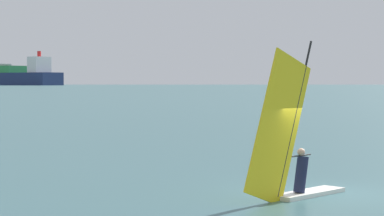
% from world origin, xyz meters
% --- Properties ---
extents(ground_plane, '(4000.00, 4000.00, 0.00)m').
position_xyz_m(ground_plane, '(0.00, 0.00, 0.00)').
color(ground_plane, '#386066').
extents(windsurfer, '(3.55, 2.82, 4.54)m').
position_xyz_m(windsurfer, '(-0.86, -0.69, 1.12)').
color(windsurfer, white).
rests_on(windsurfer, ground_plane).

